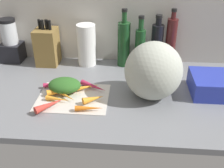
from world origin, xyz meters
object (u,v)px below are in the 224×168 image
object	(u,v)px
carrot_5	(57,85)
winter_squash	(153,71)
carrot_8	(84,88)
dish_rack	(220,85)
knife_block	(47,46)
carrot_1	(49,105)
blender_appliance	(11,43)
carrot_0	(63,94)
carrot_3	(93,99)
carrot_7	(58,99)
bottle_2	(157,44)
bottle_3	(171,42)
carrot_9	(93,86)
paper_towel_roll	(87,45)
cutting_board	(73,97)
carrot_6	(66,90)
carrot_4	(63,90)
bottle_1	(140,47)
carrot_2	(89,108)

from	to	relation	value
carrot_5	winter_squash	distance (cm)	49.62
carrot_8	dish_rack	size ratio (longest dim) A/B	0.56
knife_block	dish_rack	world-z (taller)	knife_block
carrot_1	blender_appliance	size ratio (longest dim) A/B	0.54
carrot_1	carrot_0	bearing A→B (deg)	70.65
carrot_8	knife_block	size ratio (longest dim) A/B	0.60
carrot_3	winter_squash	distance (cm)	30.85
carrot_3	carrot_7	bearing A→B (deg)	-177.39
knife_block	bottle_2	world-z (taller)	bottle_2
carrot_3	bottle_3	xyz separation A→B (cm)	(39.42, 45.11, 12.28)
carrot_0	carrot_9	world-z (taller)	carrot_9
paper_towel_roll	winter_squash	bearing A→B (deg)	-42.82
cutting_board	carrot_9	distance (cm)	12.09
carrot_6	carrot_4	bearing A→B (deg)	-146.82
bottle_1	dish_rack	xyz separation A→B (cm)	(39.78, -27.22, -7.90)
carrot_5	blender_appliance	size ratio (longest dim) A/B	0.54
carrot_4	bottle_3	bearing A→B (deg)	34.96
carrot_8	bottle_3	size ratio (longest dim) A/B	0.48
carrot_5	knife_block	size ratio (longest dim) A/B	0.52
cutting_board	carrot_2	xyz separation A→B (cm)	(9.59, -10.93, 1.65)
winter_squash	bottle_2	world-z (taller)	bottle_2
dish_rack	bottle_3	bearing A→B (deg)	125.33
carrot_5	paper_towel_roll	bearing A→B (deg)	70.29
carrot_3	carrot_4	size ratio (longest dim) A/B	0.64
cutting_board	bottle_1	bearing A→B (deg)	49.44
paper_towel_roll	bottle_3	size ratio (longest dim) A/B	0.72
carrot_0	blender_appliance	xyz separation A→B (cm)	(-41.29, 40.71, 9.12)
winter_squash	blender_appliance	distance (cm)	91.68
carrot_0	bottle_2	bearing A→B (deg)	41.32
carrot_8	carrot_9	bearing A→B (deg)	19.13
carrot_0	carrot_1	xyz separation A→B (cm)	(-3.59, -10.22, 0.38)
bottle_2	carrot_6	bearing A→B (deg)	-140.91
paper_towel_roll	carrot_7	bearing A→B (deg)	-99.47
carrot_6	carrot_8	bearing A→B (deg)	19.51
carrot_4	carrot_6	distance (cm)	1.35
carrot_5	bottle_3	world-z (taller)	bottle_3
carrot_2	knife_block	bearing A→B (deg)	123.72
carrot_4	cutting_board	bearing A→B (deg)	-27.07
carrot_0	paper_towel_roll	distance (cm)	40.55
carrot_8	bottle_3	world-z (taller)	bottle_3
carrot_0	carrot_2	bearing A→B (deg)	-36.36
carrot_6	bottle_3	size ratio (longest dim) A/B	0.32
blender_appliance	winter_squash	bearing A→B (deg)	-23.30
carrot_0	carrot_7	xyz separation A→B (cm)	(-1.43, -4.28, -0.23)
blender_appliance	bottle_2	xyz separation A→B (cm)	(88.21, 0.54, 1.87)
carrot_5	bottle_1	distance (cm)	52.33
carrot_7	carrot_0	bearing A→B (deg)	71.59
carrot_7	blender_appliance	xyz separation A→B (cm)	(-39.86, 44.99, 9.35)
carrot_0	carrot_6	bearing A→B (deg)	79.19
paper_towel_roll	bottle_1	xyz separation A→B (cm)	(31.32, -1.09, 0.31)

